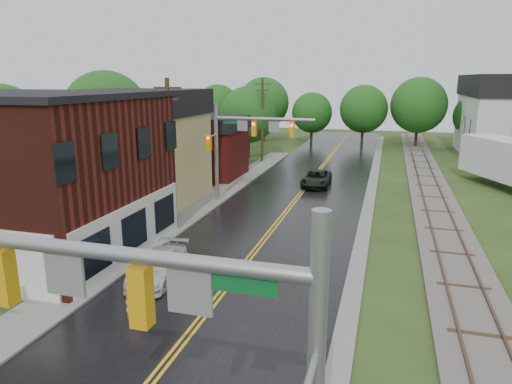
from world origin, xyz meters
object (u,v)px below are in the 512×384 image
at_px(tree_left_b, 108,116).
at_px(pickup_white, 158,266).
at_px(construction_barrel, 135,304).
at_px(tree_left_a, 1,134).
at_px(utility_pole_c, 262,119).
at_px(tree_left_e, 249,116).
at_px(tree_left_c, 187,122).
at_px(traffic_signal_near, 185,333).
at_px(traffic_signal_far, 244,136).
at_px(suv_dark, 317,179).
at_px(brick_building, 12,172).
at_px(utility_pole_b, 170,147).

height_order(tree_left_b, pickup_white, tree_left_b).
bearing_deg(construction_barrel, tree_left_a, 145.55).
height_order(tree_left_a, tree_left_b, tree_left_b).
bearing_deg(tree_left_b, utility_pole_c, 47.61).
relative_size(tree_left_e, construction_barrel, 7.62).
bearing_deg(tree_left_c, tree_left_a, -108.43).
distance_m(traffic_signal_near, traffic_signal_far, 25.94).
relative_size(tree_left_e, suv_dark, 1.70).
bearing_deg(traffic_signal_far, pickup_white, -89.10).
relative_size(tree_left_a, tree_left_b, 0.89).
relative_size(traffic_signal_near, suv_dark, 1.53).
bearing_deg(suv_dark, tree_left_a, -150.91).
height_order(brick_building, tree_left_c, brick_building).
distance_m(tree_left_e, pickup_white, 33.30).
distance_m(tree_left_b, tree_left_e, 16.67).
bearing_deg(pickup_white, tree_left_b, 122.41).
bearing_deg(traffic_signal_near, tree_left_a, 139.53).
xyz_separation_m(tree_left_c, pickup_white, (10.59, -26.56, -3.88)).
bearing_deg(suv_dark, pickup_white, -102.19).
bearing_deg(pickup_white, utility_pole_c, 90.83).
bearing_deg(tree_left_a, tree_left_c, 71.57).
height_order(brick_building, utility_pole_b, utility_pole_b).
relative_size(traffic_signal_far, pickup_white, 1.68).
xyz_separation_m(brick_building, tree_left_a, (-7.36, 6.90, 0.96)).
height_order(brick_building, pickup_white, brick_building).
distance_m(traffic_signal_near, tree_left_b, 36.73).
relative_size(utility_pole_c, tree_left_a, 1.04).
distance_m(traffic_signal_near, suv_dark, 32.27).
bearing_deg(suv_dark, traffic_signal_far, -122.86).
relative_size(tree_left_c, tree_left_e, 0.94).
relative_size(utility_pole_c, suv_dark, 1.88).
relative_size(brick_building, tree_left_b, 1.48).
bearing_deg(brick_building, tree_left_a, 136.87).
height_order(tree_left_a, construction_barrel, tree_left_a).
relative_size(traffic_signal_near, utility_pole_b, 0.82).
height_order(traffic_signal_near, construction_barrel, traffic_signal_near).
xyz_separation_m(utility_pole_b, pickup_white, (3.55, -8.66, -4.08)).
xyz_separation_m(brick_building, traffic_signal_near, (15.96, -13.00, 0.82)).
height_order(brick_building, traffic_signal_far, brick_building).
xyz_separation_m(utility_pole_b, tree_left_a, (-13.05, -0.10, 0.39)).
bearing_deg(tree_left_e, construction_barrel, -79.98).
distance_m(utility_pole_c, tree_left_b, 16.42).
height_order(tree_left_c, tree_left_e, tree_left_e).
distance_m(brick_building, construction_barrel, 11.73).
xyz_separation_m(tree_left_a, tree_left_b, (2.00, 10.00, 0.60)).
bearing_deg(tree_left_a, construction_barrel, -34.45).
relative_size(utility_pole_c, tree_left_c, 1.18).
bearing_deg(tree_left_a, suv_dark, 30.11).
bearing_deg(suv_dark, utility_pole_c, 125.87).
distance_m(brick_building, tree_left_e, 31.12).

